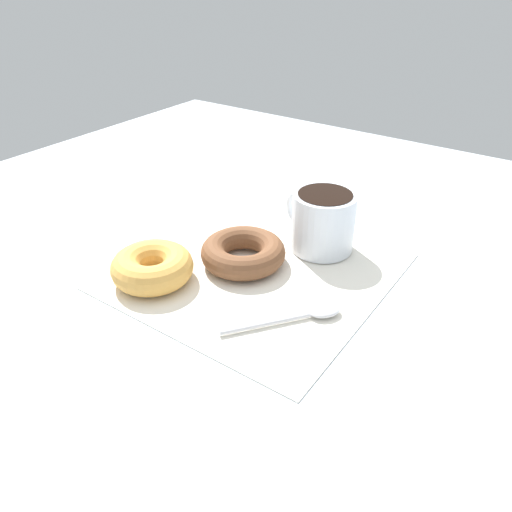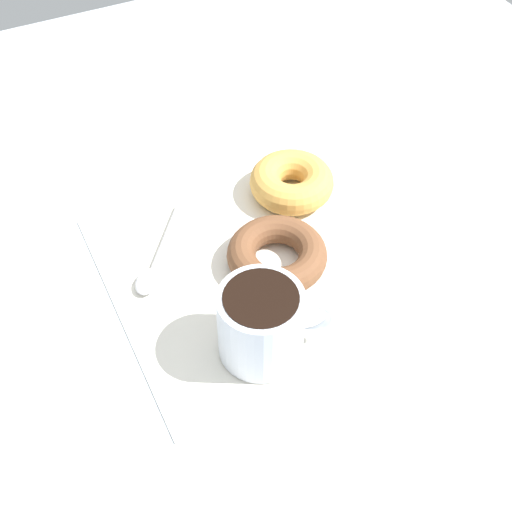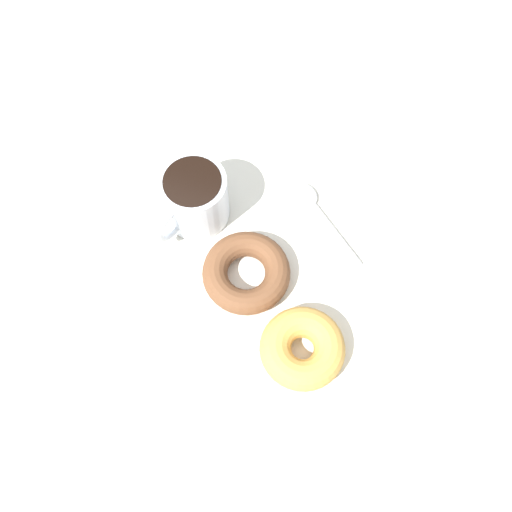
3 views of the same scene
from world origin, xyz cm
name	(u,v)px [view 3 (image 3 of 3)]	position (x,y,z in cm)	size (l,w,h in cm)	color
ground_plane	(257,279)	(0.00, 0.00, -1.00)	(120.00, 120.00, 2.00)	#B2BCC6
napkin	(256,263)	(-1.51, -0.73, 0.15)	(30.47, 30.47, 0.30)	white
coffee_cup	(194,198)	(-5.36, -10.23, 4.36)	(11.03, 8.17, 7.84)	silver
donut_near_cup	(302,348)	(7.35, 8.12, 2.11)	(9.82, 9.82, 3.62)	gold
donut_far	(246,273)	(0.76, -1.15, 1.85)	(10.69, 10.69, 3.09)	brown
spoon	(315,205)	(-11.51, 3.74, 0.70)	(9.44, 11.75, 0.90)	silver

